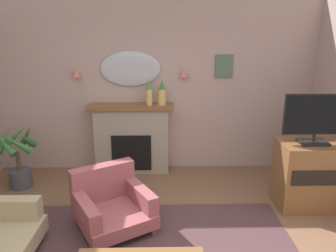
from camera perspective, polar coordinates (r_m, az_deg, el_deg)
wall_back at (r=5.32m, az=-2.56°, el=7.28°), size 6.26×0.10×2.87m
fireplace at (r=5.34m, az=-6.43°, el=-2.36°), size 1.36×0.36×1.16m
mantel_vase_left at (r=5.09m, az=-3.36°, el=6.04°), size 0.10×0.10×0.41m
mantel_vase_centre at (r=5.09m, az=-1.10°, el=5.82°), size 0.12×0.12×0.41m
wall_mirror at (r=5.23m, az=-6.70°, el=10.04°), size 0.96×0.06×0.56m
wall_sconce_left at (r=5.33m, az=-15.98°, el=9.11°), size 0.14×0.14×0.14m
wall_sconce_right at (r=5.17m, az=2.81°, el=9.51°), size 0.14×0.14×0.14m
framed_picture at (r=5.31m, az=9.92°, el=10.44°), size 0.28×0.03×0.36m
armchair_in_corner at (r=4.04m, az=-10.07°, el=-13.33°), size 1.10×1.11×0.71m
tv_cabinet at (r=4.72m, az=23.58°, el=-7.93°), size 0.80×0.57×0.90m
tv_flatscreen at (r=4.45m, az=24.87°, el=1.34°), size 0.84×0.24×0.65m
potted_plant_tall_palm at (r=5.31m, az=-25.11°, el=-4.92°), size 0.60×0.62×0.97m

